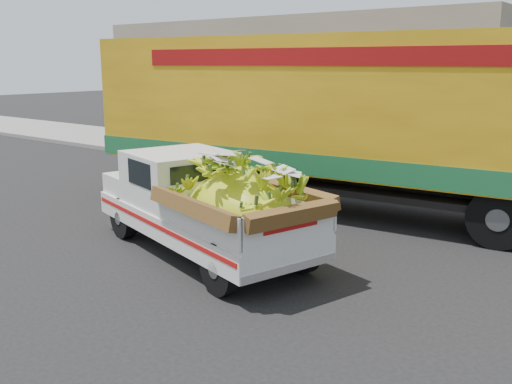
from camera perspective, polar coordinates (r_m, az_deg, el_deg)
The scene contains 6 objects.
ground at distance 10.02m, azimuth -1.98°, elevation -6.06°, with size 100.00×100.00×0.00m, color black.
curb at distance 15.02m, azimuth 13.09°, elevation 0.33°, with size 60.00×0.25×0.15m, color gray.
sidewalk at distance 16.92m, azimuth 16.11°, elevation 1.53°, with size 60.00×4.00×0.14m, color gray.
building_left at distance 25.60m, azimuth 4.57°, elevation 11.15°, with size 18.00×6.00×5.00m, color gray.
pickup_truck at distance 9.48m, azimuth -4.29°, elevation -1.47°, with size 5.10×3.00×1.69m.
semi_trailer at distance 12.57m, azimuth 8.59°, elevation 7.58°, with size 12.04×3.83×3.80m.
Camera 1 is at (6.09, -7.26, 3.25)m, focal length 40.00 mm.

